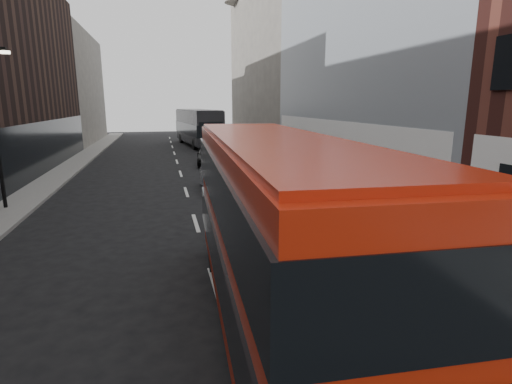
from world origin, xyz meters
TOP-DOWN VIEW (x-y plane):
  - sidewalk_right at (7.50, 25.00)m, footprint 3.00×80.00m
  - sidewalk_left at (-8.00, 25.00)m, footprint 2.00×80.00m
  - building_modern_block at (11.47, 21.00)m, footprint 5.03×22.00m
  - building_victorian at (11.38, 44.00)m, footprint 6.50×24.00m
  - building_left_mid at (-11.50, 30.00)m, footprint 5.00×24.00m
  - building_left_far at (-11.50, 52.00)m, footprint 5.00×20.00m
  - red_bus at (0.96, 5.74)m, footprint 2.96×10.46m
  - grey_bus at (2.99, 44.52)m, footprint 4.47×12.93m
  - car_a at (3.65, 13.84)m, footprint 1.93×4.21m
  - car_b at (1.56, 20.35)m, footprint 1.33×3.73m
  - car_c at (2.52, 29.64)m, footprint 2.53×5.19m

SIDE VIEW (x-z plane):
  - sidewalk_right at x=7.50m, z-range 0.00..0.15m
  - sidewalk_left at x=-8.00m, z-range 0.00..0.15m
  - car_b at x=1.56m, z-range 0.00..1.23m
  - car_a at x=3.65m, z-range 0.00..1.40m
  - car_c at x=2.52m, z-range 0.00..1.45m
  - grey_bus at x=2.99m, z-range 0.15..4.24m
  - red_bus at x=0.96m, z-range 0.23..4.41m
  - building_left_far at x=-11.50m, z-range 0.00..13.00m
  - building_left_mid at x=-11.50m, z-range 0.00..14.00m
  - building_victorian at x=11.38m, z-range -0.84..20.16m
  - building_modern_block at x=11.47m, z-range -0.10..19.90m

